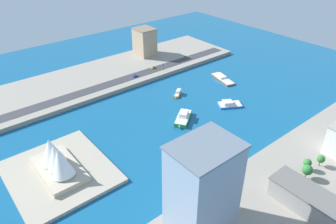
{
  "coord_description": "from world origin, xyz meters",
  "views": [
    {
      "loc": [
        -144.37,
        136.47,
        124.14
      ],
      "look_at": [
        8.89,
        11.19,
        3.01
      ],
      "focal_mm": 33.72,
      "sensor_mm": 36.0,
      "label": 1
    }
  ],
  "objects_px": {
    "apartment_midrise_tan": "(145,42)",
    "hatchback_blue": "(135,76)",
    "carpark_squat_concrete": "(313,203)",
    "opera_landmark": "(57,159)",
    "traffic_light_waterfront": "(163,66)",
    "barge_flat_brown": "(222,78)",
    "tower_tall_glass": "(202,190)",
    "catamaran_blue": "(229,104)",
    "water_taxi_orange": "(178,93)",
    "sedan_silver": "(185,57)",
    "taxi_yellow_cab": "(154,68)",
    "ferry_green_doubledeck": "(183,118)"
  },
  "relations": [
    {
      "from": "barge_flat_brown",
      "to": "tower_tall_glass",
      "type": "xyz_separation_m",
      "value": [
        -104.49,
        130.24,
        25.56
      ]
    },
    {
      "from": "water_taxi_orange",
      "to": "taxi_yellow_cab",
      "type": "relative_size",
      "value": 2.29
    },
    {
      "from": "sedan_silver",
      "to": "traffic_light_waterfront",
      "type": "distance_m",
      "value": 37.95
    },
    {
      "from": "ferry_green_doubledeck",
      "to": "opera_landmark",
      "type": "relative_size",
      "value": 0.6
    },
    {
      "from": "water_taxi_orange",
      "to": "sedan_silver",
      "type": "bearing_deg",
      "value": -46.27
    },
    {
      "from": "tower_tall_glass",
      "to": "sedan_silver",
      "type": "distance_m",
      "value": 208.8
    },
    {
      "from": "water_taxi_orange",
      "to": "carpark_squat_concrete",
      "type": "height_order",
      "value": "carpark_squat_concrete"
    },
    {
      "from": "catamaran_blue",
      "to": "opera_landmark",
      "type": "distance_m",
      "value": 134.27
    },
    {
      "from": "catamaran_blue",
      "to": "water_taxi_orange",
      "type": "bearing_deg",
      "value": 27.27
    },
    {
      "from": "apartment_midrise_tan",
      "to": "hatchback_blue",
      "type": "relative_size",
      "value": 5.31
    },
    {
      "from": "barge_flat_brown",
      "to": "taxi_yellow_cab",
      "type": "bearing_deg",
      "value": 35.54
    },
    {
      "from": "hatchback_blue",
      "to": "traffic_light_waterfront",
      "type": "distance_m",
      "value": 29.48
    },
    {
      "from": "tower_tall_glass",
      "to": "taxi_yellow_cab",
      "type": "height_order",
      "value": "tower_tall_glass"
    },
    {
      "from": "hatchback_blue",
      "to": "barge_flat_brown",
      "type": "bearing_deg",
      "value": -128.18
    },
    {
      "from": "ferry_green_doubledeck",
      "to": "apartment_midrise_tan",
      "type": "distance_m",
      "value": 127.33
    },
    {
      "from": "hatchback_blue",
      "to": "sedan_silver",
      "type": "xyz_separation_m",
      "value": [
        5.73,
        -65.25,
        0.03
      ]
    },
    {
      "from": "tower_tall_glass",
      "to": "traffic_light_waterfront",
      "type": "bearing_deg",
      "value": -33.19
    },
    {
      "from": "sedan_silver",
      "to": "opera_landmark",
      "type": "distance_m",
      "value": 186.27
    },
    {
      "from": "ferry_green_doubledeck",
      "to": "tower_tall_glass",
      "type": "xyz_separation_m",
      "value": [
        -76.13,
        57.58,
        24.57
      ]
    },
    {
      "from": "catamaran_blue",
      "to": "carpark_squat_concrete",
      "type": "xyz_separation_m",
      "value": [
        -96.42,
        51.2,
        7.45
      ]
    },
    {
      "from": "catamaran_blue",
      "to": "ferry_green_doubledeck",
      "type": "height_order",
      "value": "ferry_green_doubledeck"
    },
    {
      "from": "apartment_midrise_tan",
      "to": "sedan_silver",
      "type": "bearing_deg",
      "value": -142.02
    },
    {
      "from": "carpark_squat_concrete",
      "to": "water_taxi_orange",
      "type": "bearing_deg",
      "value": -13.13
    },
    {
      "from": "hatchback_blue",
      "to": "opera_landmark",
      "type": "height_order",
      "value": "opera_landmark"
    },
    {
      "from": "catamaran_blue",
      "to": "carpark_squat_concrete",
      "type": "distance_m",
      "value": 109.43
    },
    {
      "from": "hatchback_blue",
      "to": "water_taxi_orange",
      "type": "bearing_deg",
      "value": -166.44
    },
    {
      "from": "taxi_yellow_cab",
      "to": "opera_landmark",
      "type": "height_order",
      "value": "opera_landmark"
    },
    {
      "from": "hatchback_blue",
      "to": "taxi_yellow_cab",
      "type": "distance_m",
      "value": 24.45
    },
    {
      "from": "tower_tall_glass",
      "to": "catamaran_blue",
      "type": "bearing_deg",
      "value": -55.23
    },
    {
      "from": "apartment_midrise_tan",
      "to": "hatchback_blue",
      "type": "xyz_separation_m",
      "value": [
        -39.09,
        39.21,
        -12.9
      ]
    },
    {
      "from": "carpark_squat_concrete",
      "to": "traffic_light_waterfront",
      "type": "bearing_deg",
      "value": -15.62
    },
    {
      "from": "barge_flat_brown",
      "to": "hatchback_blue",
      "type": "relative_size",
      "value": 5.56
    },
    {
      "from": "apartment_midrise_tan",
      "to": "opera_landmark",
      "type": "relative_size",
      "value": 0.73
    },
    {
      "from": "traffic_light_waterfront",
      "to": "ferry_green_doubledeck",
      "type": "bearing_deg",
      "value": 151.33
    },
    {
      "from": "water_taxi_orange",
      "to": "apartment_midrise_tan",
      "type": "height_order",
      "value": "apartment_midrise_tan"
    },
    {
      "from": "carpark_squat_concrete",
      "to": "sedan_silver",
      "type": "bearing_deg",
      "value": -24.64
    },
    {
      "from": "barge_flat_brown",
      "to": "tower_tall_glass",
      "type": "distance_m",
      "value": 168.92
    },
    {
      "from": "hatchback_blue",
      "to": "traffic_light_waterfront",
      "type": "height_order",
      "value": "traffic_light_waterfront"
    },
    {
      "from": "barge_flat_brown",
      "to": "sedan_silver",
      "type": "distance_m",
      "value": 54.66
    },
    {
      "from": "carpark_squat_concrete",
      "to": "opera_landmark",
      "type": "bearing_deg",
      "value": 37.78
    },
    {
      "from": "opera_landmark",
      "to": "traffic_light_waterfront",
      "type": "bearing_deg",
      "value": -62.05
    },
    {
      "from": "traffic_light_waterfront",
      "to": "opera_landmark",
      "type": "height_order",
      "value": "opera_landmark"
    },
    {
      "from": "ferry_green_doubledeck",
      "to": "sedan_silver",
      "type": "bearing_deg",
      "value": -42.52
    },
    {
      "from": "ferry_green_doubledeck",
      "to": "catamaran_blue",
      "type": "bearing_deg",
      "value": -99.97
    },
    {
      "from": "catamaran_blue",
      "to": "carpark_squat_concrete",
      "type": "height_order",
      "value": "carpark_squat_concrete"
    },
    {
      "from": "catamaran_blue",
      "to": "traffic_light_waterfront",
      "type": "height_order",
      "value": "traffic_light_waterfront"
    },
    {
      "from": "traffic_light_waterfront",
      "to": "carpark_squat_concrete",
      "type": "bearing_deg",
      "value": 164.38
    },
    {
      "from": "catamaran_blue",
      "to": "barge_flat_brown",
      "type": "relative_size",
      "value": 0.7
    },
    {
      "from": "carpark_squat_concrete",
      "to": "tower_tall_glass",
      "type": "height_order",
      "value": "tower_tall_glass"
    },
    {
      "from": "catamaran_blue",
      "to": "barge_flat_brown",
      "type": "xyz_separation_m",
      "value": [
        35.66,
        -31.1,
        -0.26
      ]
    }
  ]
}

